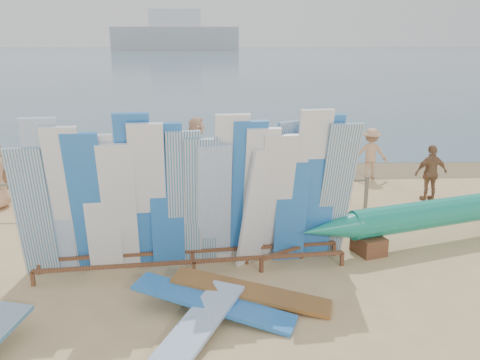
{
  "coord_description": "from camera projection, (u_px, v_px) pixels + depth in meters",
  "views": [
    {
      "loc": [
        2.14,
        -9.38,
        4.33
      ],
      "look_at": [
        2.66,
        1.65,
        1.23
      ],
      "focal_mm": 38.0,
      "sensor_mm": 36.0,
      "label": 1
    }
  ],
  "objects": [
    {
      "name": "ground",
      "position": [
        111.0,
        263.0,
        10.1
      ],
      "size": [
        160.0,
        160.0,
        0.0
      ],
      "primitive_type": "plane",
      "color": "tan",
      "rests_on": "ground"
    },
    {
      "name": "ocean",
      "position": [
        207.0,
        55.0,
        133.19
      ],
      "size": [
        320.0,
        240.0,
        0.02
      ],
      "primitive_type": "cube",
      "color": "#426176",
      "rests_on": "ground"
    },
    {
      "name": "wet_sand_strip",
      "position": [
        153.0,
        172.0,
        17.02
      ],
      "size": [
        40.0,
        2.6,
        0.01
      ],
      "primitive_type": "cube",
      "color": "olive",
      "rests_on": "ground"
    },
    {
      "name": "distant_ship",
      "position": [
        175.0,
        35.0,
        181.22
      ],
      "size": [
        45.0,
        8.0,
        14.0
      ],
      "color": "#999EA3",
      "rests_on": "ocean"
    },
    {
      "name": "fence",
      "position": [
        132.0,
        190.0,
        12.81
      ],
      "size": [
        12.08,
        0.08,
        0.9
      ],
      "color": "#766C59",
      "rests_on": "ground"
    },
    {
      "name": "main_surfboard_rack",
      "position": [
        192.0,
        200.0,
        9.46
      ],
      "size": [
        6.3,
        1.46,
        3.12
      ],
      "rotation": [
        0.0,
        0.0,
        0.1
      ],
      "color": "brown",
      "rests_on": "ground"
    },
    {
      "name": "side_surfboard_rack",
      "position": [
        295.0,
        195.0,
        10.17
      ],
      "size": [
        2.46,
        2.01,
        2.89
      ],
      "rotation": [
        0.0,
        0.0,
        0.6
      ],
      "color": "brown",
      "rests_on": "ground"
    },
    {
      "name": "outrigger_canoe",
      "position": [
        443.0,
        214.0,
        11.07
      ],
      "size": [
        6.73,
        2.69,
        0.98
      ],
      "rotation": [
        0.0,
        0.0,
        0.32
      ],
      "color": "brown",
      "rests_on": "ground"
    },
    {
      "name": "vendor_table",
      "position": [
        254.0,
        233.0,
        10.66
      ],
      "size": [
        0.9,
        0.68,
        1.11
      ],
      "rotation": [
        0.0,
        0.0,
        0.12
      ],
      "color": "brown",
      "rests_on": "ground"
    },
    {
      "name": "flat_board_c",
      "position": [
        251.0,
        303.0,
        8.6
      ],
      "size": [
        2.74,
        1.24,
        0.42
      ],
      "primitive_type": "cube",
      "rotation": [
        0.13,
        0.0,
        1.31
      ],
      "color": "#9A612A",
      "rests_on": "ground"
    },
    {
      "name": "flat_board_d",
      "position": [
        214.0,
        314.0,
        8.24
      ],
      "size": [
        2.71,
        1.47,
        0.44
      ],
      "primitive_type": "cube",
      "rotation": [
        0.14,
        0.0,
        1.21
      ],
      "color": "blue",
      "rests_on": "ground"
    },
    {
      "name": "flat_board_b",
      "position": [
        192.0,
        343.0,
        7.48
      ],
      "size": [
        1.67,
        2.67,
        0.34
      ],
      "primitive_type": "cube",
      "rotation": [
        0.1,
        0.0,
        -0.45
      ],
      "color": "#8AADDD",
      "rests_on": "ground"
    },
    {
      "name": "beach_chair_left",
      "position": [
        163.0,
        191.0,
        14.02
      ],
      "size": [
        0.7,
        0.71,
        0.82
      ],
      "rotation": [
        0.0,
        0.0,
        -0.46
      ],
      "color": "#B41320",
      "rests_on": "ground"
    },
    {
      "name": "beach_chair_right",
      "position": [
        185.0,
        195.0,
        13.71
      ],
      "size": [
        0.75,
        0.76,
        0.84
      ],
      "rotation": [
        0.0,
        0.0,
        0.64
      ],
      "color": "#B41320",
      "rests_on": "ground"
    },
    {
      "name": "stroller",
      "position": [
        212.0,
        183.0,
        14.05
      ],
      "size": [
        0.84,
        0.96,
        1.11
      ],
      "rotation": [
        0.0,
        0.0,
        0.42
      ],
      "color": "#B41320",
      "rests_on": "ground"
    },
    {
      "name": "beachgoer_9",
      "position": [
        371.0,
        153.0,
        16.08
      ],
      "size": [
        1.11,
        0.7,
        1.6
      ],
      "primitive_type": "imported",
      "rotation": [
        0.0,
        0.0,
        2.86
      ],
      "color": "tan",
      "rests_on": "ground"
    },
    {
      "name": "beachgoer_10",
      "position": [
        431.0,
        173.0,
        13.81
      ],
      "size": [
        0.95,
        0.5,
        1.56
      ],
      "primitive_type": "imported",
      "rotation": [
        0.0,
        0.0,
        3.26
      ],
      "color": "#8C6042",
      "rests_on": "ground"
    },
    {
      "name": "beachgoer_6",
      "position": [
        220.0,
        172.0,
        13.86
      ],
      "size": [
        0.69,
        0.85,
        1.57
      ],
      "primitive_type": "imported",
      "rotation": [
        0.0,
        0.0,
        1.07
      ],
      "color": "tan",
      "rests_on": "ground"
    },
    {
      "name": "beachgoer_3",
      "position": [
        150.0,
        152.0,
        15.84
      ],
      "size": [
        1.08,
        1.18,
        1.76
      ],
      "primitive_type": "imported",
      "rotation": [
        0.0,
        0.0,
        0.89
      ],
      "color": "tan",
      "rests_on": "ground"
    },
    {
      "name": "beachgoer_8",
      "position": [
        323.0,
        174.0,
        13.56
      ],
      "size": [
        0.87,
        0.82,
        1.66
      ],
      "primitive_type": "imported",
      "rotation": [
        0.0,
        0.0,
        3.85
      ],
      "color": "beige",
      "rests_on": "ground"
    },
    {
      "name": "beachgoer_5",
      "position": [
        197.0,
        145.0,
        16.56
      ],
      "size": [
        1.14,
        1.83,
        1.88
      ],
      "primitive_type": "imported",
      "rotation": [
        0.0,
        0.0,
        1.93
      ],
      "color": "beige",
      "rests_on": "ground"
    },
    {
      "name": "beachgoer_4",
      "position": [
        121.0,
        164.0,
        14.47
      ],
      "size": [
        1.1,
        0.82,
        1.72
      ],
      "primitive_type": "imported",
      "rotation": [
        0.0,
        0.0,
        3.57
      ],
      "color": "#8C6042",
      "rests_on": "ground"
    }
  ]
}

